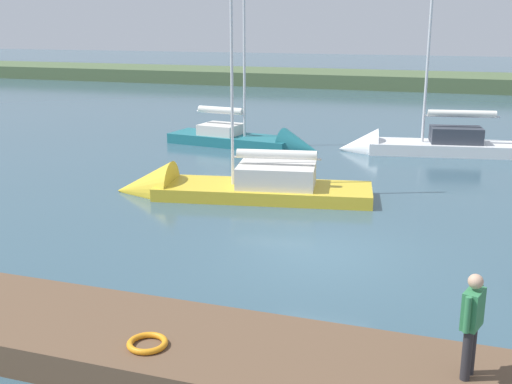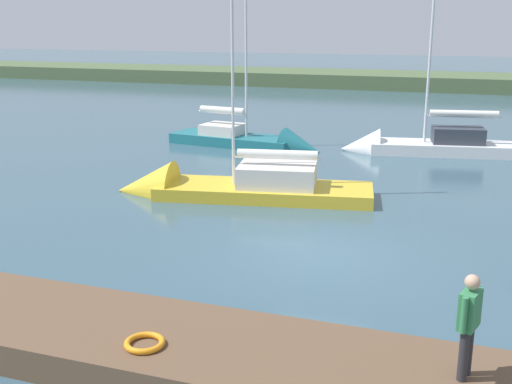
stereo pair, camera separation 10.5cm
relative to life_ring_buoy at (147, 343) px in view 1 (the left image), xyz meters
The scene contains 8 objects.
ground_plane 6.55m from the life_ring_buoy, 101.36° to the right, with size 200.00×200.00×0.00m, color #385666.
far_shoreline 49.42m from the life_ring_buoy, 91.49° to the right, with size 180.00×8.00×2.40m, color #4C603D.
dock_pier 1.42m from the life_ring_buoy, 158.60° to the right, with size 23.92×2.52×0.56m, color brown.
life_ring_buoy is the anchor object (origin of this frame).
sailboat_outer_mooring 19.56m from the life_ring_buoy, 76.18° to the right, with size 7.50×2.84×8.59m.
sailboat_far_left 20.17m from the life_ring_buoy, 96.93° to the right, with size 7.76×3.16×8.24m.
sailboat_behind_pier 11.09m from the life_ring_buoy, 74.07° to the right, with size 8.75×3.62×10.86m.
person_on_dock 4.97m from the life_ring_buoy, behind, with size 0.33×0.60×1.60m.
Camera 1 is at (-3.27, 14.44, 5.57)m, focal length 44.25 mm.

